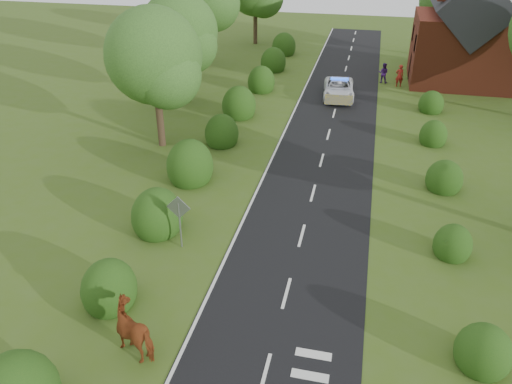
% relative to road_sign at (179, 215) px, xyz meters
% --- Properties ---
extents(ground, '(120.00, 120.00, 0.00)m').
position_rel_road_sign_xyz_m(ground, '(5.00, -2.00, -1.65)').
color(ground, '#405C19').
extents(road, '(6.00, 70.00, 0.02)m').
position_rel_road_sign_xyz_m(road, '(5.00, 13.00, -1.64)').
color(road, black).
rests_on(road, ground).
extents(road_markings, '(4.96, 70.00, 0.01)m').
position_rel_road_sign_xyz_m(road_markings, '(3.40, 10.93, -1.63)').
color(road_markings, white).
rests_on(road_markings, road).
extents(hedgerow_left, '(2.75, 50.41, 3.00)m').
position_rel_road_sign_xyz_m(hedgerow_left, '(-1.51, 9.69, -0.91)').
color(hedgerow_left, '#204614').
rests_on(hedgerow_left, ground).
extents(hedgerow_right, '(2.10, 45.78, 2.10)m').
position_rel_road_sign_xyz_m(hedgerow_right, '(11.60, 9.21, -1.10)').
color(hedgerow_right, '#204614').
rests_on(hedgerow_right, ground).
extents(tree_left_a, '(5.74, 5.60, 8.38)m').
position_rel_road_sign_xyz_m(tree_left_a, '(-4.75, 9.86, 3.69)').
color(tree_left_a, '#332316').
rests_on(tree_left_a, ground).
extents(tree_left_b, '(5.74, 5.60, 8.07)m').
position_rel_road_sign_xyz_m(tree_left_b, '(-6.25, 17.86, 3.39)').
color(tree_left_b, '#332316').
rests_on(tree_left_b, ground).
extents(tree_right_c, '(6.15, 6.00, 8.58)m').
position_rel_road_sign_xyz_m(tree_right_c, '(14.27, 35.85, 3.69)').
color(tree_right_c, '#332316').
rests_on(tree_right_c, ground).
extents(road_sign, '(1.06, 0.08, 2.53)m').
position_rel_road_sign_xyz_m(road_sign, '(0.00, 0.00, 0.00)').
color(road_sign, gray).
rests_on(road_sign, ground).
extents(house, '(8.00, 7.40, 9.17)m').
position_rel_road_sign_xyz_m(house, '(14.49, 28.00, 2.13)').
color(house, maroon).
rests_on(house, ground).
extents(cow, '(2.42, 1.82, 1.53)m').
position_rel_road_sign_xyz_m(cow, '(0.69, -5.82, -0.89)').
color(cow, brown).
rests_on(cow, ground).
extents(police_van, '(2.70, 5.20, 1.53)m').
position_rel_road_sign_xyz_m(police_van, '(4.97, 21.73, -0.96)').
color(police_van, white).
rests_on(police_van, ground).
extents(pedestrian_red, '(0.74, 0.57, 1.81)m').
position_rel_road_sign_xyz_m(pedestrian_red, '(9.63, 25.66, -0.75)').
color(pedestrian_red, maroon).
rests_on(pedestrian_red, ground).
extents(pedestrian_purple, '(0.92, 0.77, 1.68)m').
position_rel_road_sign_xyz_m(pedestrian_purple, '(8.33, 26.41, -0.81)').
color(pedestrian_purple, '#401967').
rests_on(pedestrian_purple, ground).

